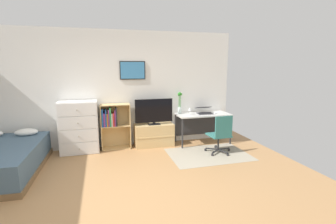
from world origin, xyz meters
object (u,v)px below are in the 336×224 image
at_px(laptop, 204,111).
at_px(television, 154,112).
at_px(bookshelf, 113,123).
at_px(tv_stand, 154,135).
at_px(computer_mouse, 215,113).
at_px(desk, 202,118).
at_px(office_chair, 221,133).
at_px(wine_glass, 190,109).
at_px(bamboo_vase, 180,103).
at_px(dresser, 79,127).

bearing_deg(laptop, television, -176.53).
distance_m(bookshelf, tv_stand, 1.01).
distance_m(laptop, computer_mouse, 0.28).
height_order(desk, office_chair, office_chair).
height_order(bookshelf, wine_glass, bookshelf).
bearing_deg(laptop, wine_glass, -161.26).
relative_size(office_chair, bamboo_vase, 1.62).
xyz_separation_m(bookshelf, wine_glass, (1.79, -0.20, 0.26)).
bearing_deg(wine_glass, bookshelf, 173.77).
bearing_deg(computer_mouse, wine_glass, 179.21).
height_order(television, computer_mouse, television).
bearing_deg(bamboo_vase, tv_stand, -172.14).
xyz_separation_m(dresser, office_chair, (2.96, -0.91, -0.12)).
xyz_separation_m(tv_stand, computer_mouse, (1.52, -0.15, 0.49)).
height_order(office_chair, laptop, laptop).
relative_size(tv_stand, desk, 0.71).
bearing_deg(office_chair, wine_glass, 116.33).
height_order(tv_stand, computer_mouse, computer_mouse).
xyz_separation_m(dresser, computer_mouse, (3.20, -0.14, 0.18)).
distance_m(bookshelf, wine_glass, 1.82).
height_order(television, bamboo_vase, bamboo_vase).
height_order(computer_mouse, bamboo_vase, bamboo_vase).
distance_m(tv_stand, desk, 1.26).
bearing_deg(bookshelf, television, -4.42).
bearing_deg(bookshelf, wine_glass, -6.23).
distance_m(dresser, laptop, 2.96).
height_order(desk, bamboo_vase, bamboo_vase).
xyz_separation_m(laptop, bamboo_vase, (-0.60, 0.13, 0.19)).
height_order(bookshelf, tv_stand, bookshelf).
bearing_deg(desk, laptop, -9.08).
bearing_deg(computer_mouse, bookshelf, 175.25).
xyz_separation_m(tv_stand, wine_glass, (0.85, -0.14, 0.61)).
bearing_deg(computer_mouse, dresser, 177.51).
height_order(tv_stand, bamboo_vase, bamboo_vase).
relative_size(dresser, laptop, 2.68).
distance_m(dresser, computer_mouse, 3.21).
relative_size(bookshelf, desk, 0.80).
bearing_deg(television, desk, -0.07).
relative_size(desk, wine_glass, 7.25).
bearing_deg(television, laptop, -0.48).
relative_size(dresser, bookshelf, 1.10).
bearing_deg(desk, bookshelf, 178.02).
distance_m(office_chair, wine_glass, 0.99).
bearing_deg(bookshelf, office_chair, -23.72).
xyz_separation_m(tv_stand, television, (0.00, -0.02, 0.57)).
distance_m(tv_stand, computer_mouse, 1.60).
distance_m(dresser, bookshelf, 0.74).
height_order(tv_stand, wine_glass, wine_glass).
bearing_deg(computer_mouse, bamboo_vase, 163.77).
relative_size(television, computer_mouse, 8.59).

